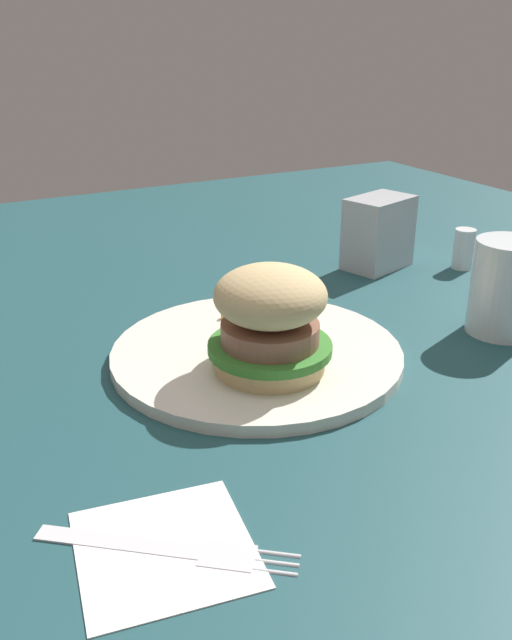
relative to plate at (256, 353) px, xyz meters
The scene contains 9 objects.
ground_plane 0.01m from the plate, 10.54° to the right, with size 1.60×1.60×0.00m, color #1E474C.
plate is the anchor object (origin of this frame).
sandwich 0.07m from the plate, 102.39° to the right, with size 0.12×0.12×0.10m.
fries_pile 0.07m from the plate, 59.15° to the left, with size 0.08×0.11×0.01m.
napkin 0.28m from the plate, 130.61° to the right, with size 0.11×0.11×0.00m, color white.
fork 0.28m from the plate, 130.28° to the right, with size 0.15×0.12×0.00m.
drink_glass 0.28m from the plate, 14.57° to the right, with size 0.07×0.07×0.10m.
napkin_dispenser 0.33m from the plate, 31.10° to the left, with size 0.09×0.06×0.10m, color #B7BABF.
salt_shaker 0.40m from the plate, 15.95° to the left, with size 0.03×0.03×0.06m, color white.
Camera 1 is at (-0.30, -0.54, 0.31)m, focal length 38.39 mm.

